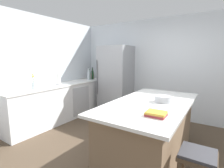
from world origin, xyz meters
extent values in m
plane|color=#4C3D2D|center=(0.00, 0.00, 0.00)|extent=(7.20, 7.20, 0.00)
cube|color=silver|center=(0.00, 2.25, 1.30)|extent=(6.00, 0.10, 2.60)
cube|color=silver|center=(-2.45, 0.00, 1.30)|extent=(0.10, 6.00, 2.60)
cube|color=white|center=(-2.08, 0.63, 0.45)|extent=(0.64, 2.93, 0.89)
cube|color=white|center=(-2.08, 0.63, 0.91)|extent=(0.67, 2.96, 0.03)
cube|color=#B2B5BA|center=(-1.75, 1.00, 0.45)|extent=(0.01, 0.60, 0.75)
cube|color=#7A6047|center=(0.46, 0.24, 0.43)|extent=(0.92, 1.88, 0.87)
cube|color=white|center=(0.46, 0.24, 0.89)|extent=(1.08, 2.08, 0.04)
cube|color=#93969B|center=(-1.18, 1.84, 0.95)|extent=(0.84, 0.72, 1.91)
cylinder|color=#4C4C51|center=(-1.57, 1.46, 1.05)|extent=(0.02, 0.02, 0.95)
cube|color=#473828|center=(1.20, -0.39, 0.59)|extent=(0.36, 0.36, 0.04)
cube|color=#38383D|center=(1.20, -0.39, 0.62)|extent=(0.34, 0.34, 0.03)
cylinder|color=silver|center=(-2.14, 0.27, 0.93)|extent=(0.05, 0.05, 0.02)
cylinder|color=silver|center=(-2.14, 0.27, 1.08)|extent=(0.02, 0.02, 0.28)
cylinder|color=silver|center=(-2.08, 0.27, 1.20)|extent=(0.14, 0.02, 0.02)
cylinder|color=silver|center=(-2.00, -0.17, 1.00)|extent=(0.09, 0.09, 0.15)
cylinder|color=#4C7F3D|center=(-2.01, -0.17, 1.08)|extent=(0.01, 0.03, 0.21)
sphere|color=yellow|center=(-2.01, -0.17, 1.19)|extent=(0.04, 0.04, 0.04)
cylinder|color=#4C7F3D|center=(-2.00, -0.18, 1.11)|extent=(0.01, 0.02, 0.25)
sphere|color=yellow|center=(-2.00, -0.18, 1.23)|extent=(0.04, 0.04, 0.04)
cylinder|color=#4C7F3D|center=(-1.99, -0.17, 1.09)|extent=(0.01, 0.04, 0.22)
sphere|color=yellow|center=(-1.99, -0.17, 1.20)|extent=(0.04, 0.04, 0.04)
cylinder|color=gray|center=(-2.06, 0.52, 0.93)|extent=(0.14, 0.14, 0.01)
cylinder|color=white|center=(-2.06, 0.52, 1.06)|extent=(0.11, 0.11, 0.26)
cylinder|color=gray|center=(-2.06, 0.52, 1.21)|extent=(0.02, 0.02, 0.04)
cylinder|color=#994C23|center=(-2.15, 1.99, 1.02)|extent=(0.05, 0.05, 0.20)
cylinder|color=#994C23|center=(-2.15, 1.99, 1.15)|extent=(0.02, 0.02, 0.05)
cylinder|color=black|center=(-2.15, 1.99, 1.18)|extent=(0.02, 0.02, 0.01)
cylinder|color=red|center=(-2.12, 1.91, 1.01)|extent=(0.06, 0.06, 0.18)
cylinder|color=red|center=(-2.12, 1.91, 1.12)|extent=(0.02, 0.02, 0.05)
cylinder|color=black|center=(-2.12, 1.91, 1.15)|extent=(0.02, 0.02, 0.01)
cylinder|color=#19381E|center=(-2.02, 1.81, 1.05)|extent=(0.07, 0.07, 0.26)
cylinder|color=#19381E|center=(-2.02, 1.81, 1.23)|extent=(0.03, 0.03, 0.09)
cylinder|color=black|center=(-2.02, 1.81, 1.28)|extent=(0.03, 0.03, 0.01)
cylinder|color=#8CB79E|center=(-2.07, 1.72, 1.04)|extent=(0.07, 0.07, 0.24)
cylinder|color=#8CB79E|center=(-2.07, 1.72, 1.19)|extent=(0.02, 0.02, 0.07)
cylinder|color=black|center=(-2.07, 1.72, 1.23)|extent=(0.03, 0.03, 0.01)
cylinder|color=silver|center=(-2.02, 1.62, 1.06)|extent=(0.07, 0.07, 0.27)
cylinder|color=silver|center=(-2.02, 1.62, 1.25)|extent=(0.03, 0.03, 0.10)
cylinder|color=black|center=(-2.02, 1.62, 1.30)|extent=(0.03, 0.03, 0.01)
cube|color=#A83338|center=(0.73, -0.33, 0.92)|extent=(0.23, 0.18, 0.03)
cube|color=gold|center=(0.73, -0.33, 0.95)|extent=(0.23, 0.20, 0.03)
cylinder|color=#B2B5BA|center=(0.60, 0.34, 0.96)|extent=(0.25, 0.25, 0.10)
camera|label=1|loc=(1.31, -2.18, 1.59)|focal=26.67mm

